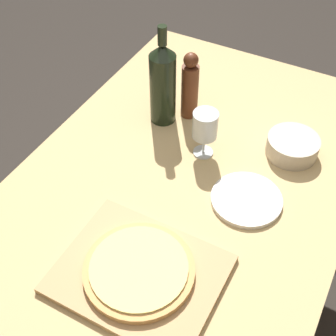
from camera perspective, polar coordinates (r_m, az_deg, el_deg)
ground_plane at (r=1.96m, az=0.66°, el=-17.30°), size 12.00×12.00×0.00m
dining_table at (r=1.41m, az=0.88°, el=-5.28°), size 0.94×1.56×0.74m
cutting_board at (r=1.18m, az=-3.52°, el=-12.75°), size 0.39×0.32×0.02m
pizza at (r=1.16m, az=-3.56°, el=-12.23°), size 0.27×0.27×0.02m
wine_bottle at (r=1.49m, az=-0.65°, el=10.32°), size 0.08×0.08×0.34m
pepper_mill at (r=1.52m, az=2.69°, el=9.85°), size 0.06×0.06×0.24m
wine_glass at (r=1.38m, az=4.36°, el=5.18°), size 0.08×0.08×0.16m
small_bowl at (r=1.48m, az=14.93°, el=2.59°), size 0.16×0.16×0.06m
dinner_plate at (r=1.33m, az=9.54°, el=-3.79°), size 0.20×0.20×0.01m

